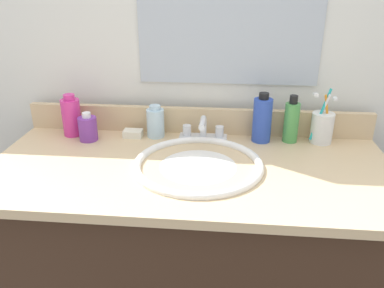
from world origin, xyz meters
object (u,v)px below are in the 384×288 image
Objects in this scene: bottle_cream_purple at (88,128)px; bottle_gel_clear at (155,122)px; cup_white_ceramic at (322,127)px; soap_bar at (133,133)px; bottle_toner_green at (291,121)px; bottle_soap_pink at (71,116)px; bottle_shampoo_blue at (262,119)px; faucet at (203,132)px.

bottle_cream_purple is 0.87× the size of bottle_gel_clear.
bottle_gel_clear is 0.61× the size of cup_white_ceramic.
soap_bar is (-0.63, -0.02, -0.04)m from cup_white_ceramic.
cup_white_ceramic is (0.10, 0.00, -0.02)m from bottle_toner_green.
cup_white_ceramic reaches higher than bottle_soap_pink.
bottle_shampoo_blue reaches higher than bottle_soap_pink.
soap_bar is at bearing -179.06° from bottle_shampoo_blue.
bottle_soap_pink is 1.30× the size of bottle_gel_clear.
faucet is at bearing -176.84° from bottle_shampoo_blue.
bottle_shampoo_blue is at bearing 4.87° from bottle_cream_purple.
cup_white_ceramic is at bearing 1.37° from soap_bar.
soap_bar is at bearing -178.63° from cup_white_ceramic.
faucet is at bearing 5.74° from bottle_cream_purple.
bottle_gel_clear is (0.22, 0.05, 0.01)m from bottle_cream_purple.
bottle_cream_purple is at bearing -30.53° from bottle_soap_pink.
faucet is 0.45m from bottle_soap_pink.
soap_bar is (-0.08, -0.01, -0.04)m from bottle_gel_clear.
cup_white_ceramic is at bearing 1.45° from bottle_toner_green.
cup_white_ceramic is at bearing 1.11° from bottle_soap_pink.
bottle_shampoo_blue reaches higher than soap_bar.
bottle_shampoo_blue reaches higher than bottle_toner_green.
soap_bar is (-0.44, -0.01, -0.06)m from bottle_shampoo_blue.
bottle_toner_green reaches higher than faucet.
bottle_soap_pink is 0.84m from cup_white_ceramic.
cup_white_ceramic reaches higher than soap_bar.
bottle_soap_pink is at bearing 149.47° from bottle_cream_purple.
bottle_soap_pink is at bearing -177.42° from bottle_gel_clear.
bottle_toner_green is at bearing 1.36° from soap_bar.
bottle_toner_green reaches higher than bottle_gel_clear.
bottle_gel_clear is at bearing -179.91° from bottle_toner_green.
bottle_toner_green is 0.86× the size of cup_white_ceramic.
bottle_soap_pink is at bearing 179.70° from faucet.
bottle_shampoo_blue is at bearing -177.67° from cup_white_ceramic.
faucet is 0.17m from bottle_gel_clear.
bottle_gel_clear is 0.45m from bottle_toner_green.
faucet is at bearing -177.26° from cup_white_ceramic.
bottle_gel_clear is at bearing 2.58° from bottle_soap_pink.
bottle_toner_green is (0.67, 0.05, 0.03)m from bottle_cream_purple.
soap_bar is (-0.53, -0.01, -0.06)m from bottle_toner_green.
cup_white_ceramic is (0.55, 0.00, 0.00)m from bottle_gel_clear.
cup_white_ceramic is 2.87× the size of soap_bar.
bottle_soap_pink is 0.91× the size of bottle_toner_green.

